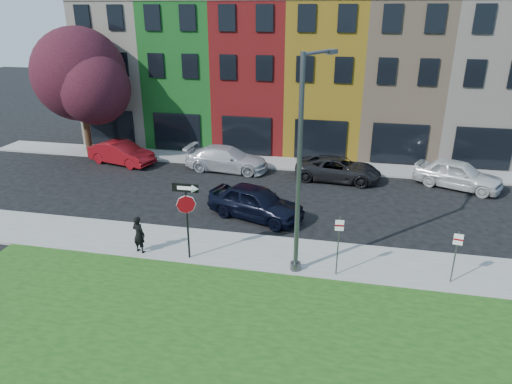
% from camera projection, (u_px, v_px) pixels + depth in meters
% --- Properties ---
extents(ground, '(120.00, 120.00, 0.00)m').
position_uv_depth(ground, '(282.00, 300.00, 15.98)').
color(ground, black).
rests_on(ground, ground).
extents(sidewalk_near, '(40.00, 3.00, 0.12)m').
position_uv_depth(sidewalk_near, '(343.00, 261.00, 18.30)').
color(sidewalk_near, gray).
rests_on(sidewalk_near, ground).
extents(sidewalk_far, '(40.00, 2.40, 0.12)m').
position_uv_depth(sidewalk_far, '(272.00, 163.00, 30.16)').
color(sidewalk_far, gray).
rests_on(sidewalk_far, ground).
extents(rowhouse_block, '(30.00, 10.12, 10.00)m').
position_uv_depth(rowhouse_block, '(294.00, 75.00, 33.86)').
color(rowhouse_block, beige).
rests_on(rowhouse_block, ground).
extents(stop_sign, '(1.05, 0.10, 3.20)m').
position_uv_depth(stop_sign, '(186.00, 206.00, 17.64)').
color(stop_sign, black).
rests_on(stop_sign, sidewalk_near).
extents(man, '(0.80, 0.71, 1.60)m').
position_uv_depth(man, '(139.00, 234.00, 18.63)').
color(man, black).
rests_on(man, sidewalk_near).
extents(sedan_near, '(4.87, 5.97, 1.63)m').
position_uv_depth(sedan_near, '(256.00, 202.00, 22.03)').
color(sedan_near, black).
rests_on(sedan_near, ground).
extents(parked_car_red, '(3.79, 5.29, 1.49)m').
position_uv_depth(parked_car_red, '(121.00, 153.00, 29.85)').
color(parked_car_red, maroon).
rests_on(parked_car_red, ground).
extents(parked_car_silver, '(2.72, 5.46, 1.51)m').
position_uv_depth(parked_car_silver, '(227.00, 159.00, 28.65)').
color(parked_car_silver, '#B9B8BD').
rests_on(parked_car_silver, ground).
extents(parked_car_dark, '(3.01, 5.31, 1.39)m').
position_uv_depth(parked_car_dark, '(338.00, 169.00, 27.01)').
color(parked_car_dark, black).
rests_on(parked_car_dark, ground).
extents(parked_car_white, '(5.40, 6.14, 1.61)m').
position_uv_depth(parked_car_white, '(458.00, 174.00, 25.79)').
color(parked_car_white, silver).
rests_on(parked_car_white, ground).
extents(street_lamp, '(1.22, 2.44, 8.09)m').
position_uv_depth(street_lamp, '(302.00, 168.00, 16.27)').
color(street_lamp, '#494B4E').
rests_on(street_lamp, sidewalk_near).
extents(parking_sign_a, '(0.32, 0.10, 2.40)m').
position_uv_depth(parking_sign_a, '(338.00, 239.00, 16.76)').
color(parking_sign_a, '#494B4E').
rests_on(parking_sign_a, sidewalk_near).
extents(parking_sign_b, '(0.32, 0.11, 2.06)m').
position_uv_depth(parking_sign_b, '(456.00, 251.00, 16.33)').
color(parking_sign_b, '#494B4E').
rests_on(parking_sign_b, sidewalk_near).
extents(tree_purple, '(7.26, 6.35, 8.44)m').
position_uv_depth(tree_purple, '(82.00, 77.00, 29.94)').
color(tree_purple, black).
rests_on(tree_purple, sidewalk_far).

